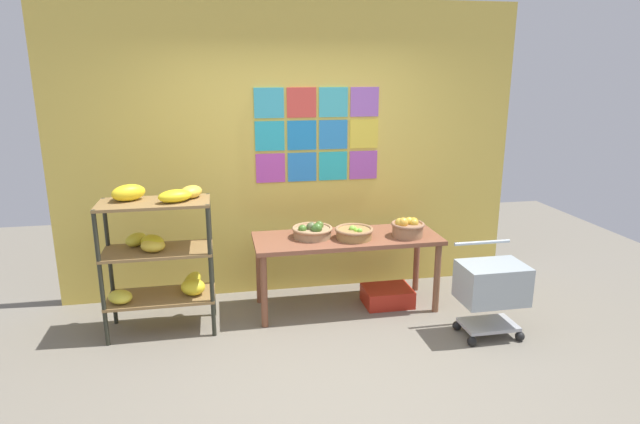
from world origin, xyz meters
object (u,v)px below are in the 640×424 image
Objects in this scene: fruit_basket_centre at (354,233)px; shopping_cart at (492,286)px; display_table at (347,245)px; fruit_basket_right at (312,231)px; banana_shelf_unit at (158,245)px; produce_crate_under_table at (387,296)px; fruit_basket_left at (408,227)px.

shopping_cart is at bearing -34.93° from fruit_basket_centre.
fruit_basket_right is (-0.32, 0.03, 0.15)m from display_table.
produce_crate_under_table is at bearing 3.17° from banana_shelf_unit.
fruit_basket_right is 1.64m from shopping_cart.
banana_shelf_unit is at bearing -178.24° from fruit_basket_centre.
display_table is (1.68, 0.13, -0.15)m from banana_shelf_unit.
display_table is at bearing 120.23° from fruit_basket_centre.
produce_crate_under_table is at bearing 9.82° from fruit_basket_centre.
produce_crate_under_table is at bearing 143.68° from shopping_cart.
banana_shelf_unit is 2.23m from fruit_basket_left.
fruit_basket_centre reaches higher than produce_crate_under_table.
shopping_cart reaches higher than display_table.
produce_crate_under_table is (0.41, -0.02, -0.54)m from display_table.
banana_shelf_unit is at bearing -175.41° from display_table.
produce_crate_under_table is at bearing -3.79° from fruit_basket_right.
shopping_cart is at bearing -13.46° from banana_shelf_unit.
banana_shelf_unit reaches higher than shopping_cart.
fruit_basket_right is at bearing 170.93° from fruit_basket_left.
fruit_basket_right is 1.22× the size of fruit_basket_left.
fruit_basket_centre is at bearing -16.77° from fruit_basket_right.
banana_shelf_unit is at bearing -173.13° from fruit_basket_right.
display_table is at bearing 177.29° from produce_crate_under_table.
fruit_basket_right reaches higher than display_table.
shopping_cart is (1.06, -0.79, -0.17)m from display_table.
banana_shelf_unit is 1.69m from display_table.
banana_shelf_unit is at bearing 179.91° from shopping_cart.
banana_shelf_unit is at bearing -176.83° from produce_crate_under_table.
shopping_cart is at bearing -30.66° from fruit_basket_right.
produce_crate_under_table is 0.58× the size of shopping_cart.
banana_shelf_unit reaches higher than display_table.
fruit_basket_left is at bearing 0.63° from banana_shelf_unit.
banana_shelf_unit is 1.66× the size of shopping_cart.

